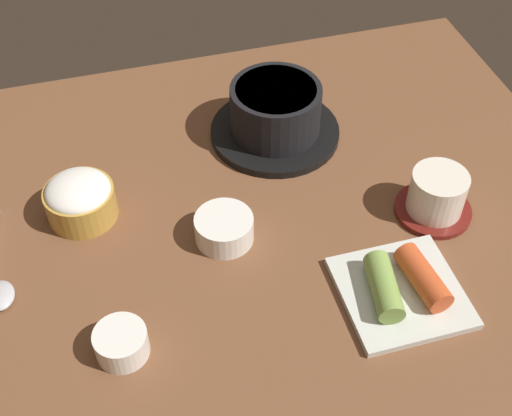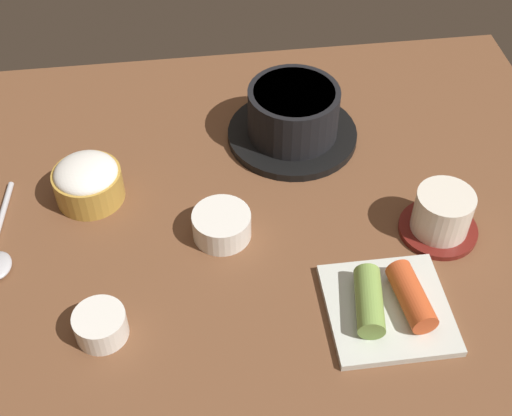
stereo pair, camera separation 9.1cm
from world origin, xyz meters
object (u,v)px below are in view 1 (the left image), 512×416
rice_bowl (80,198)px  banchan_cup_center (224,228)px  stone_pot (275,114)px  kimchi_plate (402,288)px  tea_cup_with_saucer (437,195)px  side_bowl_near (121,342)px

rice_bowl → banchan_cup_center: rice_bowl is taller
stone_pot → kimchi_plate: size_ratio=1.34×
stone_pot → rice_bowl: size_ratio=2.08×
tea_cup_with_saucer → banchan_cup_center: size_ratio=1.35×
tea_cup_with_saucer → side_bowl_near: 45.14cm
rice_bowl → banchan_cup_center: (17.43, -9.31, -1.18)cm
stone_pot → side_bowl_near: 42.29cm
rice_bowl → side_bowl_near: (2.04, -22.92, -1.27)cm
banchan_cup_center → kimchi_plate: size_ratio=0.53×
side_bowl_near → stone_pot: bearing=48.8°
tea_cup_with_saucer → kimchi_plate: size_ratio=0.72×
rice_bowl → kimchi_plate: 43.38cm
tea_cup_with_saucer → side_bowl_near: bearing=-166.6°
rice_bowl → kimchi_plate: (35.97, -24.19, -1.69)cm
side_bowl_near → rice_bowl: bearing=95.1°
rice_bowl → tea_cup_with_saucer: 47.59cm
tea_cup_with_saucer → side_bowl_near: (-43.89, -10.47, -1.30)cm
stone_pot → banchan_cup_center: bearing=-124.4°
rice_bowl → stone_pot: bearing=16.5°
rice_bowl → tea_cup_with_saucer: (45.93, -12.45, 0.02)cm
stone_pot → side_bowl_near: (-27.83, -31.76, -2.15)cm
banchan_cup_center → side_bowl_near: size_ratio=1.25×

